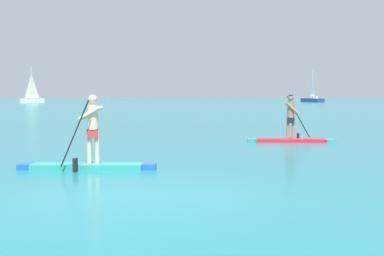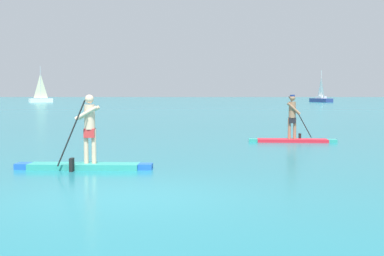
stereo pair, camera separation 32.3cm
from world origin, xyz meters
The scene contains 5 objects.
ground centered at (0.00, 0.00, 0.00)m, with size 440.00×440.00×0.00m, color #1E727F.
paddleboarder_mid_center centered at (-1.42, 3.34, 0.35)m, with size 3.34×0.82×1.81m.
paddleboarder_far_right centered at (4.91, 10.39, 0.34)m, with size 3.29×0.96×1.81m.
sailboat_left_horizon centered at (-28.56, 89.41, 0.88)m, with size 4.23×3.47×6.92m.
sailboat_right_horizon centered at (25.73, 94.04, 0.73)m, with size 3.42×6.63×6.31m.
Camera 2 is at (1.33, -9.19, 1.86)m, focal length 48.63 mm.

